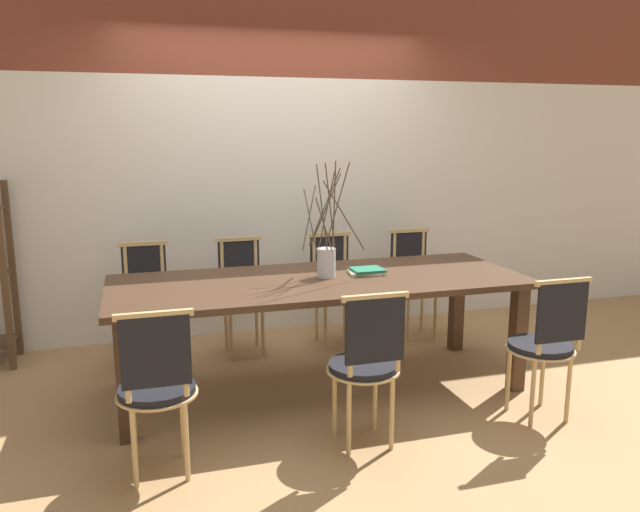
{
  "coord_description": "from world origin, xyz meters",
  "views": [
    {
      "loc": [
        -1.13,
        -3.78,
        1.7
      ],
      "look_at": [
        0.0,
        0.0,
        0.9
      ],
      "focal_mm": 35.0,
      "sensor_mm": 36.0,
      "label": 1
    }
  ],
  "objects_px": {
    "dining_table": "(320,291)",
    "book_stack": "(366,271)",
    "chair_near_center": "(546,341)",
    "vase_centerpiece": "(326,257)",
    "chair_far_center": "(334,284)"
  },
  "relations": [
    {
      "from": "dining_table",
      "to": "vase_centerpiece",
      "type": "relative_size",
      "value": 3.53
    },
    {
      "from": "book_stack",
      "to": "chair_far_center",
      "type": "bearing_deg",
      "value": 87.9
    },
    {
      "from": "chair_near_center",
      "to": "dining_table",
      "type": "bearing_deg",
      "value": 143.47
    },
    {
      "from": "book_stack",
      "to": "chair_near_center",
      "type": "bearing_deg",
      "value": -47.84
    },
    {
      "from": "dining_table",
      "to": "chair_far_center",
      "type": "xyz_separation_m",
      "value": [
        0.36,
        0.84,
        -0.17
      ]
    },
    {
      "from": "chair_near_center",
      "to": "book_stack",
      "type": "distance_m",
      "value": 1.21
    },
    {
      "from": "dining_table",
      "to": "chair_near_center",
      "type": "relative_size",
      "value": 3.02
    },
    {
      "from": "dining_table",
      "to": "book_stack",
      "type": "xyz_separation_m",
      "value": [
        0.34,
        0.04,
        0.1
      ]
    },
    {
      "from": "chair_far_center",
      "to": "vase_centerpiece",
      "type": "distance_m",
      "value": 0.94
    },
    {
      "from": "vase_centerpiece",
      "to": "book_stack",
      "type": "relative_size",
      "value": 3.22
    },
    {
      "from": "dining_table",
      "to": "chair_far_center",
      "type": "height_order",
      "value": "chair_far_center"
    },
    {
      "from": "vase_centerpiece",
      "to": "book_stack",
      "type": "xyz_separation_m",
      "value": [
        0.28,
        0.0,
        -0.12
      ]
    },
    {
      "from": "chair_near_center",
      "to": "vase_centerpiece",
      "type": "xyz_separation_m",
      "value": [
        -1.07,
        0.87,
        0.39
      ]
    },
    {
      "from": "chair_near_center",
      "to": "vase_centerpiece",
      "type": "height_order",
      "value": "vase_centerpiece"
    },
    {
      "from": "chair_near_center",
      "to": "chair_far_center",
      "type": "bearing_deg",
      "value": 114.56
    }
  ]
}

